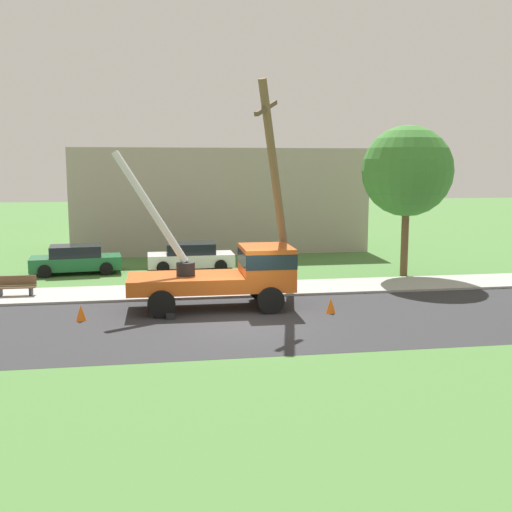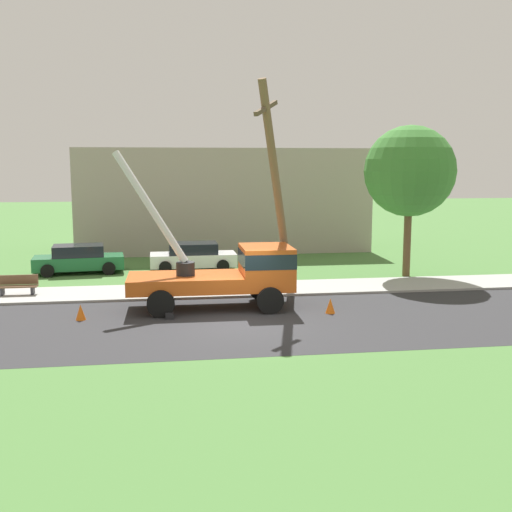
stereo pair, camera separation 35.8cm
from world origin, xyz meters
TOP-DOWN VIEW (x-y plane):
  - ground_plane at (0.00, 12.00)m, footprint 120.00×120.00m
  - road_asphalt at (0.00, 0.00)m, footprint 80.00×7.86m
  - sidewalk_strip at (0.00, 5.44)m, footprint 80.00×3.01m
  - utility_truck at (-0.07, 2.34)m, footprint 6.76×3.20m
  - leaning_utility_pole at (1.81, 3.26)m, footprint 2.23×3.04m
  - traffic_cone_ahead at (3.38, 0.85)m, footprint 0.36×0.36m
  - traffic_cone_behind at (-5.60, 1.19)m, footprint 0.36×0.36m
  - parked_sedan_green at (-6.93, 10.94)m, footprint 4.55×2.29m
  - parked_sedan_white at (-1.18, 10.98)m, footprint 4.42×2.06m
  - park_bench at (-8.68, 5.50)m, footprint 1.60×0.45m
  - roadside_tree_near at (9.09, 7.71)m, footprint 4.37×4.37m
  - lowrise_building_backdrop at (1.13, 18.88)m, footprint 18.00×6.00m

SIDE VIEW (x-z plane):
  - ground_plane at x=0.00m, z-range 0.00..0.00m
  - road_asphalt at x=0.00m, z-range 0.00..0.01m
  - sidewalk_strip at x=0.00m, z-range 0.00..0.10m
  - traffic_cone_ahead at x=3.38m, z-range 0.00..0.56m
  - traffic_cone_behind at x=-5.60m, z-range 0.00..0.56m
  - park_bench at x=-8.68m, z-range 0.01..0.91m
  - parked_sedan_green at x=-6.93m, z-range 0.00..1.42m
  - parked_sedan_white at x=-1.18m, z-range 0.00..1.42m
  - utility_truck at x=-0.07m, z-range -1.58..4.40m
  - lowrise_building_backdrop at x=1.13m, z-range 0.00..6.40m
  - leaning_utility_pole at x=1.81m, z-range 0.10..8.74m
  - roadside_tree_near at x=9.09m, z-range 1.45..8.75m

